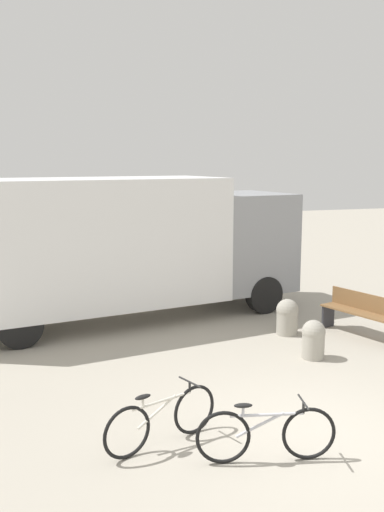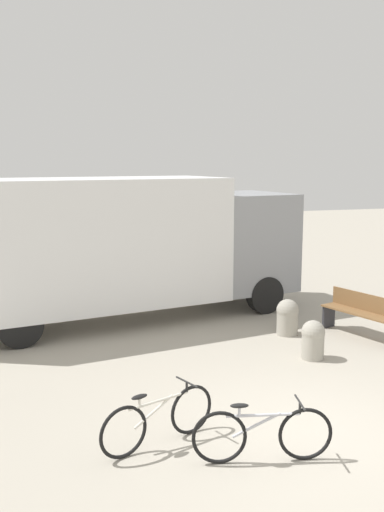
{
  "view_description": "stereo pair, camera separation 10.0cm",
  "coord_description": "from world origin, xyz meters",
  "px_view_note": "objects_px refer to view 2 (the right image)",
  "views": [
    {
      "loc": [
        -3.68,
        -6.03,
        3.51
      ],
      "look_at": [
        -0.16,
        4.49,
        1.66
      ],
      "focal_mm": 40.0,
      "sensor_mm": 36.0,
      "label": 1
    },
    {
      "loc": [
        -3.59,
        -6.06,
        3.51
      ],
      "look_at": [
        -0.16,
        4.49,
        1.66
      ],
      "focal_mm": 40.0,
      "sensor_mm": 36.0,
      "label": 2
    }
  ],
  "objects_px": {
    "park_bench": "(365,313)",
    "bollard_far_bench": "(287,316)",
    "bicycle_middle": "(262,434)",
    "bicycle_near": "(159,419)",
    "bollard_near_bench": "(313,339)",
    "delivery_truck": "(123,243)"
  },
  "relations": [
    {
      "from": "bicycle_middle",
      "to": "bollard_far_bench",
      "type": "relative_size",
      "value": 2.23
    },
    {
      "from": "bicycle_near",
      "to": "bollard_near_bench",
      "type": "distance_m",
      "value": 4.08
    },
    {
      "from": "bicycle_near",
      "to": "bollard_far_bench",
      "type": "height_order",
      "value": "same"
    },
    {
      "from": "bicycle_middle",
      "to": "bollard_far_bench",
      "type": "bearing_deg",
      "value": 72.54
    },
    {
      "from": "park_bench",
      "to": "bollard_near_bench",
      "type": "height_order",
      "value": "park_bench"
    },
    {
      "from": "delivery_truck",
      "to": "park_bench",
      "type": "distance_m",
      "value": 5.32
    },
    {
      "from": "park_bench",
      "to": "bollard_far_bench",
      "type": "relative_size",
      "value": 2.59
    },
    {
      "from": "park_bench",
      "to": "bollard_far_bench",
      "type": "bearing_deg",
      "value": 48.62
    },
    {
      "from": "bicycle_near",
      "to": "delivery_truck",
      "type": "bearing_deg",
      "value": 62.97
    },
    {
      "from": "park_bench",
      "to": "bicycle_middle",
      "type": "height_order",
      "value": "park_bench"
    },
    {
      "from": "delivery_truck",
      "to": "bicycle_near",
      "type": "relative_size",
      "value": 5.15
    },
    {
      "from": "park_bench",
      "to": "bicycle_near",
      "type": "bearing_deg",
      "value": 104.65
    },
    {
      "from": "park_bench",
      "to": "bicycle_near",
      "type": "distance_m",
      "value": 5.88
    },
    {
      "from": "delivery_truck",
      "to": "bicycle_middle",
      "type": "distance_m",
      "value": 6.77
    },
    {
      "from": "bollard_near_bench",
      "to": "bicycle_middle",
      "type": "bearing_deg",
      "value": -128.6
    },
    {
      "from": "park_bench",
      "to": "bicycle_middle",
      "type": "relative_size",
      "value": 1.16
    },
    {
      "from": "bicycle_near",
      "to": "bollard_far_bench",
      "type": "distance_m",
      "value": 5.18
    },
    {
      "from": "park_bench",
      "to": "bollard_far_bench",
      "type": "xyz_separation_m",
      "value": [
        -1.38,
        0.65,
        -0.12
      ]
    },
    {
      "from": "bicycle_near",
      "to": "bicycle_middle",
      "type": "relative_size",
      "value": 0.97
    },
    {
      "from": "delivery_truck",
      "to": "park_bench",
      "type": "xyz_separation_m",
      "value": [
        4.32,
        -2.85,
        -1.22
      ]
    },
    {
      "from": "delivery_truck",
      "to": "bollard_far_bench",
      "type": "height_order",
      "value": "delivery_truck"
    },
    {
      "from": "bicycle_middle",
      "to": "bollard_far_bench",
      "type": "height_order",
      "value": "same"
    }
  ]
}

